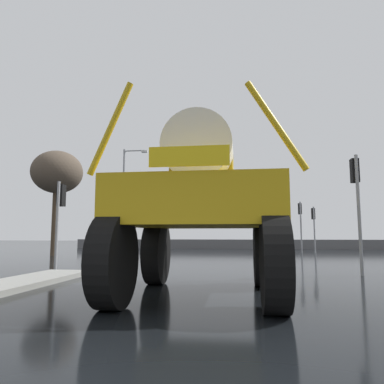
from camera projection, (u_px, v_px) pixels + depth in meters
name	position (u px, v px, depth m)	size (l,w,h in m)	color
ground_plane	(215.00, 259.00, 20.40)	(120.00, 120.00, 0.00)	black
oversize_sprayer	(202.00, 208.00, 8.25)	(4.05, 5.23, 4.25)	black
sedan_ahead	(279.00, 244.00, 25.04)	(2.08, 4.20, 1.52)	silver
traffic_signal_near_left	(60.00, 206.00, 13.88)	(0.24, 0.54, 3.40)	gray
traffic_signal_near_right	(356.00, 187.00, 12.44)	(0.24, 0.54, 4.10)	gray
traffic_signal_far_left	(314.00, 219.00, 27.26)	(0.24, 0.55, 3.47)	gray
traffic_signal_far_right	(300.00, 216.00, 27.42)	(0.24, 0.55, 3.86)	gray
streetlight_far_left	(125.00, 194.00, 30.33)	(2.12, 0.24, 8.64)	gray
bare_tree_left	(57.00, 173.00, 24.27)	(3.38, 3.38, 7.00)	#473828
roadside_barrier	(226.00, 244.00, 35.00)	(30.55, 0.24, 0.90)	#59595B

